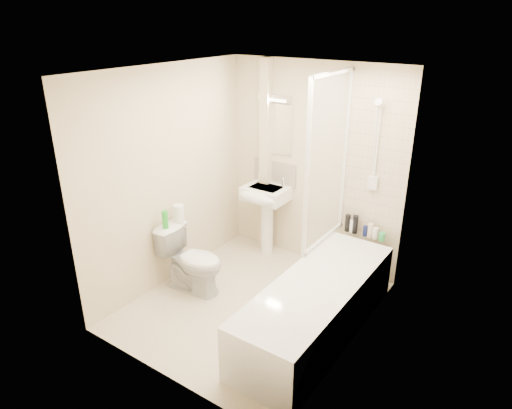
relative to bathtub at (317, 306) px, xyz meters
The scene contains 26 objects.
floor 0.80m from the bathtub, behind, with size 2.50×2.50×0.00m, color beige.
wall_back 1.72m from the bathtub, 121.04° to the left, with size 2.20×0.02×2.40m, color beige.
wall_left 2.06m from the bathtub, behind, with size 0.02×2.50×2.40m, color beige.
wall_right 0.98m from the bathtub, ahead, with size 0.02×2.50×2.40m, color beige.
ceiling 2.24m from the bathtub, behind, with size 2.20×2.50×0.02m, color white.
tile_back 1.68m from the bathtub, 90.00° to the left, with size 0.70×0.01×1.75m, color beige.
tile_right 1.19m from the bathtub, ahead, with size 0.01×2.10×1.75m, color beige.
pipe_boxing 2.03m from the bathtub, 139.12° to the left, with size 0.12×0.12×2.40m, color beige.
splashback 1.92m from the bathtub, 135.78° to the left, with size 0.60×0.01×0.30m, color beige.
mirror 2.19m from the bathtub, 135.82° to the left, with size 0.46×0.01×0.60m, color white.
strip_light 2.42m from the bathtub, 136.36° to the left, with size 0.42×0.07×0.07m, color silver.
bathtub is the anchor object (origin of this frame).
shower_screen 1.45m from the bathtub, 113.78° to the left, with size 0.04×0.92×1.80m.
shower_fixture 1.73m from the bathtub, 90.08° to the left, with size 0.10×0.16×0.99m.
pedestal_sink 1.68m from the bathtub, 141.52° to the left, with size 0.53×0.49×1.02m.
bottle_black_a 1.23m from the bathtub, 101.26° to the left, with size 0.06×0.06×0.20m, color black.
bottle_white_a 1.22m from the bathtub, 98.51° to the left, with size 0.06×0.06×0.15m, color white.
bottle_black_b 1.22m from the bathtub, 96.82° to the left, with size 0.06×0.06×0.21m, color black.
bottle_blue 1.20m from the bathtub, 90.69° to the left, with size 0.05×0.05×0.12m, color #121A4F.
bottle_cream 1.21m from the bathtub, 87.89° to the left, with size 0.06×0.06×0.16m, color beige.
bottle_white_b 1.21m from the bathtub, 84.95° to the left, with size 0.06×0.06×0.13m, color white.
bottle_green 1.21m from the bathtub, 81.16° to the left, with size 0.07×0.07×0.09m, color green.
toilet 1.48m from the bathtub, behind, with size 0.75×0.47×0.73m, color white.
toilet_roll_lower 1.78m from the bathtub, behind, with size 0.11×0.11×0.09m, color white.
toilet_roll_upper 1.82m from the bathtub, behind, with size 0.12×0.12×0.10m, color white.
green_bottle 1.81m from the bathtub, behind, with size 0.06×0.06×0.20m, color green.
Camera 1 is at (2.33, -3.30, 2.85)m, focal length 32.00 mm.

